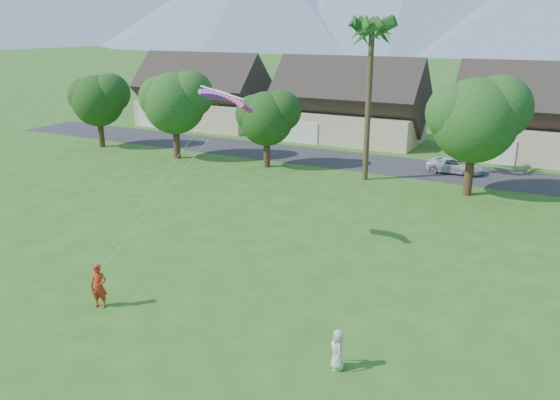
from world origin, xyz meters
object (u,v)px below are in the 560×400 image
Objects in this scene: kite_flyer at (99,286)px; parafoil_kite at (227,97)px; watcher at (338,349)px; parked_car at (455,165)px.

parafoil_kite is at bearing 57.17° from kite_flyer.
watcher is at bearing -36.40° from parafoil_kite.
parked_car is 25.07m from parafoil_kite.
parked_car is 1.62× the size of parafoil_kite.
parafoil_kite reaches higher than parked_car.
parafoil_kite reaches higher than kite_flyer.
watcher is at bearing -19.22° from kite_flyer.
watcher is 0.34× the size of parked_car.
parafoil_kite is at bearing -164.26° from watcher.
parafoil_kite is (1.50, 8.26, 7.35)m from kite_flyer.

